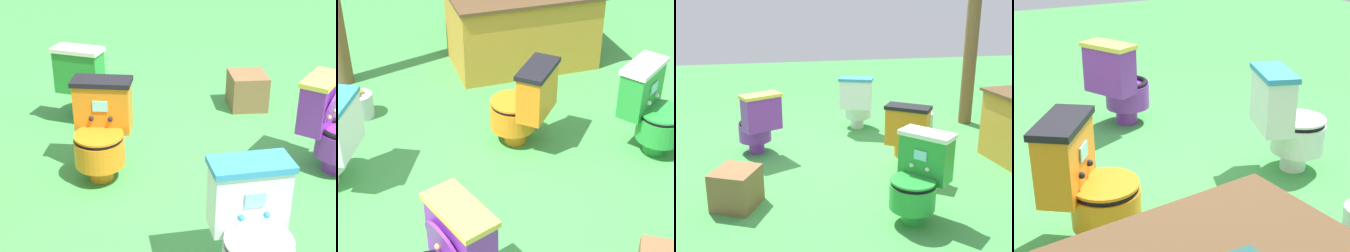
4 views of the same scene
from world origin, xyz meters
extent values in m
plane|color=#429947|center=(0.00, 0.00, 0.00)|extent=(14.00, 14.00, 0.00)
cylinder|color=purple|center=(-0.50, -0.97, 0.07)|extent=(0.24, 0.24, 0.14)
cylinder|color=purple|center=(-0.52, -0.98, 0.24)|extent=(0.49, 0.49, 0.20)
torus|color=black|center=(-0.52, -0.98, 0.35)|extent=(0.47, 0.47, 0.04)
cylinder|color=#EACC4C|center=(-0.52, -0.98, 0.30)|extent=(0.32, 0.32, 0.01)
cube|color=purple|center=(-0.34, -0.89, 0.51)|extent=(0.35, 0.45, 0.37)
cube|color=#EACC4C|center=(-0.34, -0.89, 0.71)|extent=(0.38, 0.48, 0.04)
cube|color=#8CE0E5|center=(-0.43, -0.93, 0.56)|extent=(0.06, 0.10, 0.08)
cylinder|color=purple|center=(-0.43, -0.93, 0.49)|extent=(0.23, 0.35, 0.35)
sphere|color=#EACC4C|center=(-0.40, -1.00, 0.46)|extent=(0.04, 0.04, 0.04)
sphere|color=#EACC4C|center=(-0.47, -0.87, 0.46)|extent=(0.04, 0.04, 0.04)
cylinder|color=green|center=(1.35, 0.27, 0.07)|extent=(0.25, 0.25, 0.14)
cylinder|color=green|center=(1.37, 0.26, 0.24)|extent=(0.52, 0.52, 0.20)
torus|color=black|center=(1.37, 0.26, 0.35)|extent=(0.50, 0.50, 0.04)
cylinder|color=white|center=(1.37, 0.26, 0.30)|extent=(0.34, 0.34, 0.01)
cube|color=green|center=(1.24, 0.41, 0.51)|extent=(0.43, 0.41, 0.37)
cube|color=white|center=(1.24, 0.41, 0.71)|extent=(0.47, 0.45, 0.04)
cube|color=#8CE0E5|center=(1.30, 0.33, 0.56)|extent=(0.09, 0.08, 0.08)
cylinder|color=green|center=(1.37, 0.26, 0.37)|extent=(0.51, 0.51, 0.02)
sphere|color=white|center=(1.36, 0.37, 0.46)|extent=(0.04, 0.04, 0.04)
sphere|color=white|center=(1.25, 0.28, 0.46)|extent=(0.04, 0.04, 0.04)
cylinder|color=white|center=(-1.20, 0.39, 0.07)|extent=(0.23, 0.23, 0.14)
cylinder|color=white|center=(-1.22, 0.40, 0.24)|extent=(0.47, 0.47, 0.20)
torus|color=black|center=(-1.22, 0.40, 0.35)|extent=(0.45, 0.45, 0.04)
cylinder|color=#338CBF|center=(-1.22, 0.40, 0.30)|extent=(0.31, 0.31, 0.01)
cube|color=white|center=(-1.03, 0.33, 0.51)|extent=(0.32, 0.45, 0.37)
cube|color=#338CBF|center=(-1.03, 0.33, 0.71)|extent=(0.35, 0.48, 0.04)
cube|color=#8CE0E5|center=(-1.12, 0.36, 0.56)|extent=(0.04, 0.11, 0.08)
cylinder|color=white|center=(-1.22, 0.40, 0.37)|extent=(0.46, 0.46, 0.02)
sphere|color=#338CBF|center=(-1.15, 0.30, 0.46)|extent=(0.04, 0.04, 0.04)
sphere|color=#338CBF|center=(-1.10, 0.43, 0.46)|extent=(0.04, 0.04, 0.04)
cylinder|color=orange|center=(0.29, 0.63, 0.07)|extent=(0.25, 0.25, 0.14)
cylinder|color=orange|center=(0.28, 0.64, 0.24)|extent=(0.52, 0.52, 0.20)
torus|color=black|center=(0.28, 0.64, 0.35)|extent=(0.49, 0.49, 0.04)
cylinder|color=black|center=(0.28, 0.64, 0.30)|extent=(0.33, 0.33, 0.01)
cube|color=orange|center=(0.44, 0.53, 0.51)|extent=(0.39, 0.44, 0.37)
cube|color=black|center=(0.44, 0.53, 0.71)|extent=(0.43, 0.48, 0.04)
cube|color=#8CE0E5|center=(0.36, 0.59, 0.56)|extent=(0.07, 0.09, 0.08)
cylinder|color=orange|center=(0.28, 0.64, 0.37)|extent=(0.50, 0.50, 0.02)
sphere|color=black|center=(0.31, 0.53, 0.46)|extent=(0.04, 0.04, 0.04)
sphere|color=black|center=(0.39, 0.64, 0.46)|extent=(0.04, 0.04, 0.04)
cylinder|color=brown|center=(-1.12, 1.95, 1.13)|extent=(0.18, 0.18, 2.25)
cube|color=brown|center=(0.80, -1.14, 0.17)|extent=(0.49, 0.48, 0.34)
cylinder|color=#B7B7BF|center=(-0.95, 1.27, 0.11)|extent=(0.22, 0.22, 0.22)
ellipsoid|color=yellow|center=(-0.94, 1.28, 0.25)|extent=(0.07, 0.05, 0.05)
ellipsoid|color=yellow|center=(-0.98, 1.23, 0.25)|extent=(0.07, 0.05, 0.05)
ellipsoid|color=yellow|center=(-0.97, 1.23, 0.25)|extent=(0.07, 0.05, 0.05)
camera|label=1|loc=(-2.71, 1.81, 2.02)|focal=53.23mm
camera|label=2|loc=(-0.53, -2.98, 2.61)|focal=58.57mm
camera|label=3|loc=(4.28, -0.87, 1.80)|focal=45.70mm
camera|label=4|loc=(1.04, 2.91, 1.67)|focal=55.43mm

